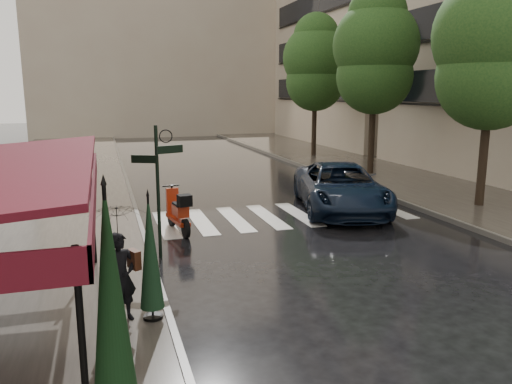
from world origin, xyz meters
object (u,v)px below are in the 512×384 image
pedestrian_with_umbrella (118,228)px  parasol_back (150,252)px  scooter (179,212)px  parked_car (340,187)px  parasol_front (110,294)px

pedestrian_with_umbrella → parasol_back: pedestrian_with_umbrella is taller
scooter → parked_car: parked_car is taller
parked_car → parasol_front: size_ratio=1.95×
pedestrian_with_umbrella → parasol_back: (0.48, -0.07, -0.42)m
parked_car → parasol_back: bearing=-120.9°
pedestrian_with_umbrella → parasol_back: bearing=-33.0°
scooter → parasol_back: bearing=-111.6°
pedestrian_with_umbrella → scooter: (1.74, 5.42, -1.13)m
parasol_front → parasol_back: parasol_front is taller
parked_car → parasol_front: 11.68m
parasol_back → pedestrian_with_umbrella: bearing=171.5°
pedestrian_with_umbrella → parked_car: (7.20, 6.49, -0.93)m
pedestrian_with_umbrella → parasol_front: (-0.18, -2.52, -0.07)m
pedestrian_with_umbrella → parasol_front: parasol_front is taller
parked_car → parasol_back: (-6.73, -6.56, 0.51)m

